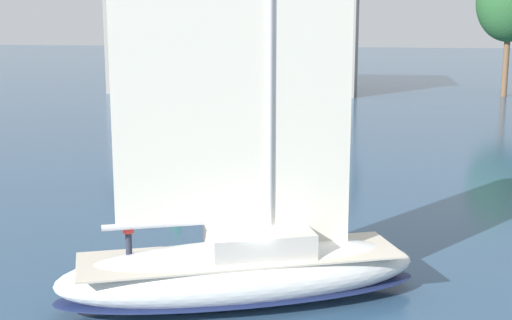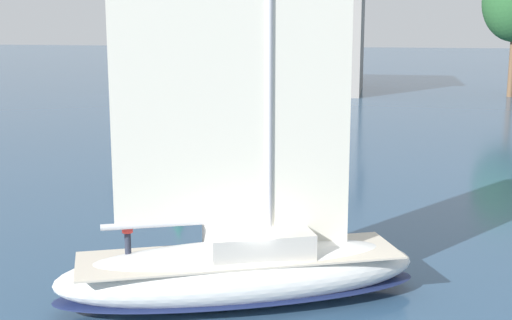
{
  "view_description": "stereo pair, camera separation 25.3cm",
  "coord_description": "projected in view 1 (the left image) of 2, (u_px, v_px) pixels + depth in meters",
  "views": [
    {
      "loc": [
        4.0,
        -21.42,
        9.08
      ],
      "look_at": [
        0.0,
        3.0,
        4.1
      ],
      "focal_mm": 50.0,
      "sensor_mm": 36.0,
      "label": 1
    },
    {
      "loc": [
        4.25,
        -21.38,
        9.08
      ],
      "look_at": [
        0.0,
        3.0,
        4.1
      ],
      "focal_mm": 50.0,
      "sensor_mm": 36.0,
      "label": 2
    }
  ],
  "objects": [
    {
      "name": "waterfront_building",
      "position": [
        239.0,
        38.0,
        89.53
      ],
      "size": [
        30.74,
        16.87,
        12.84
      ],
      "color": "gray",
      "rests_on": "ground"
    },
    {
      "name": "sailboat_main",
      "position": [
        242.0,
        265.0,
        22.91
      ],
      "size": [
        12.21,
        7.54,
        16.25
      ],
      "color": "white",
      "rests_on": "ground"
    },
    {
      "name": "tree_shore_center",
      "position": [
        510.0,
        1.0,
        80.68
      ],
      "size": [
        7.49,
        7.49,
        15.41
      ],
      "color": "brown",
      "rests_on": "ground"
    },
    {
      "name": "ground_plane",
      "position": [
        241.0,
        301.0,
        23.15
      ],
      "size": [
        400.0,
        400.0,
        0.0
      ],
      "primitive_type": "plane",
      "color": "#2D4C6B"
    },
    {
      "name": "channel_buoy",
      "position": [
        176.0,
        191.0,
        34.77
      ],
      "size": [
        1.02,
        1.02,
        1.85
      ],
      "color": "green",
      "rests_on": "ground"
    }
  ]
}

